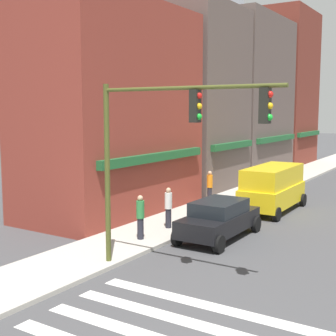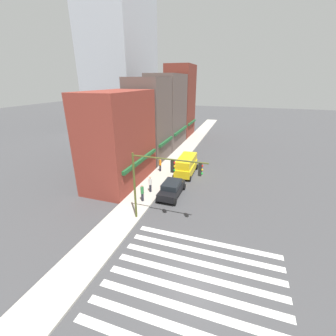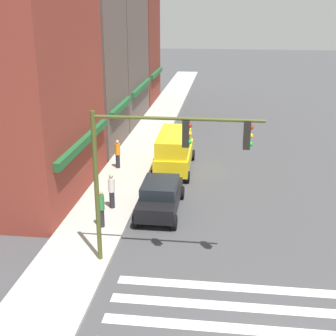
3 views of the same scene
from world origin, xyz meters
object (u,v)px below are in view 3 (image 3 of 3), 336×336
Objects in this scene: sedan_black at (160,196)px; pedestrian_orange_vest at (118,153)px; traffic_signal at (156,156)px; van_yellow at (174,150)px; pedestrian_white_shirt at (112,190)px; pedestrian_green_top at (101,208)px.

pedestrian_orange_vest reaches higher than sedan_black.
van_yellow is (11.24, 0.58, -3.20)m from traffic_signal.
traffic_signal is 1.22× the size of van_yellow.
traffic_signal is 1.40× the size of sedan_black.
van_yellow is (6.25, -0.00, 0.44)m from sedan_black.
pedestrian_orange_vest is (5.90, 1.05, 0.00)m from pedestrian_white_shirt.
van_yellow reaches higher than pedestrian_orange_vest.
pedestrian_white_shirt and pedestrian_orange_vest have the same top height.
pedestrian_green_top reaches higher than sedan_black.
sedan_black is (4.99, 0.58, -3.64)m from traffic_signal.
pedestrian_green_top and pedestrian_orange_vest have the same top height.
pedestrian_white_shirt is (-6.37, 2.38, -0.21)m from van_yellow.
traffic_signal is 11.70m from van_yellow.
traffic_signal is 6.21m from sedan_black.
van_yellow is at bearing -66.16° from pedestrian_orange_vest.
pedestrian_white_shirt is 5.99m from pedestrian_orange_vest.
pedestrian_green_top is at bearing 163.58° from van_yellow.
van_yellow is at bearing -142.23° from pedestrian_green_top.
traffic_signal reaches higher than pedestrian_white_shirt.
pedestrian_orange_vest is at bearing -119.08° from pedestrian_green_top.
van_yellow is 6.81m from pedestrian_white_shirt.
sedan_black is 2.49× the size of pedestrian_green_top.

